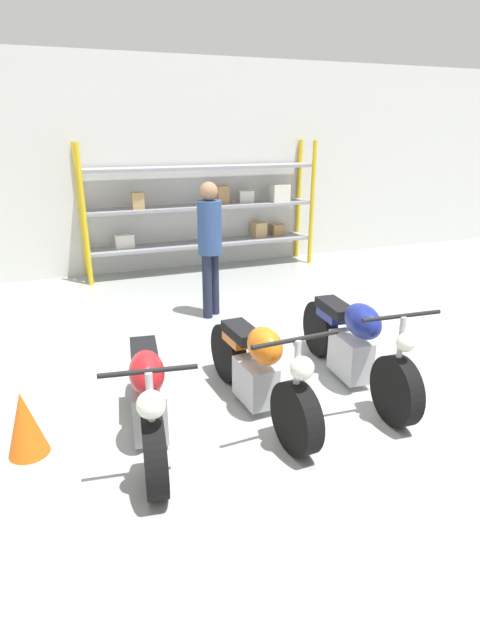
% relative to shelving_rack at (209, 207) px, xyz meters
% --- Properties ---
extents(ground_plane, '(30.00, 30.00, 0.00)m').
position_rel_shelving_rack_xyz_m(ground_plane, '(-1.09, -4.82, -1.13)').
color(ground_plane, '#9EA3A0').
extents(back_wall, '(30.00, 0.08, 3.60)m').
position_rel_shelving_rack_xyz_m(back_wall, '(-1.09, 0.36, 0.67)').
color(back_wall, silver).
rests_on(back_wall, ground_plane).
extents(shelving_rack, '(4.19, 0.63, 2.25)m').
position_rel_shelving_rack_xyz_m(shelving_rack, '(0.00, 0.00, 0.00)').
color(shelving_rack, gold).
rests_on(shelving_rack, ground_plane).
extents(motorcycle_red, '(0.66, 1.94, 0.96)m').
position_rel_shelving_rack_xyz_m(motorcycle_red, '(-2.14, -5.06, -0.73)').
color(motorcycle_red, black).
rests_on(motorcycle_red, ground_plane).
extents(motorcycle_orange, '(0.75, 1.97, 0.98)m').
position_rel_shelving_rack_xyz_m(motorcycle_orange, '(-1.12, -4.96, -0.72)').
color(motorcycle_orange, black).
rests_on(motorcycle_orange, ground_plane).
extents(motorcycle_blue, '(0.74, 2.15, 1.01)m').
position_rel_shelving_rack_xyz_m(motorcycle_blue, '(-0.03, -4.81, -0.70)').
color(motorcycle_blue, black).
rests_on(motorcycle_blue, ground_plane).
extents(person_browsing, '(0.45, 0.45, 1.81)m').
position_rel_shelving_rack_xyz_m(person_browsing, '(-0.75, -2.40, -0.05)').
color(person_browsing, '#1E2338').
rests_on(person_browsing, ground_plane).
extents(traffic_cone, '(0.32, 0.32, 0.55)m').
position_rel_shelving_rack_xyz_m(traffic_cone, '(-3.09, -4.90, -0.85)').
color(traffic_cone, orange).
rests_on(traffic_cone, ground_plane).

